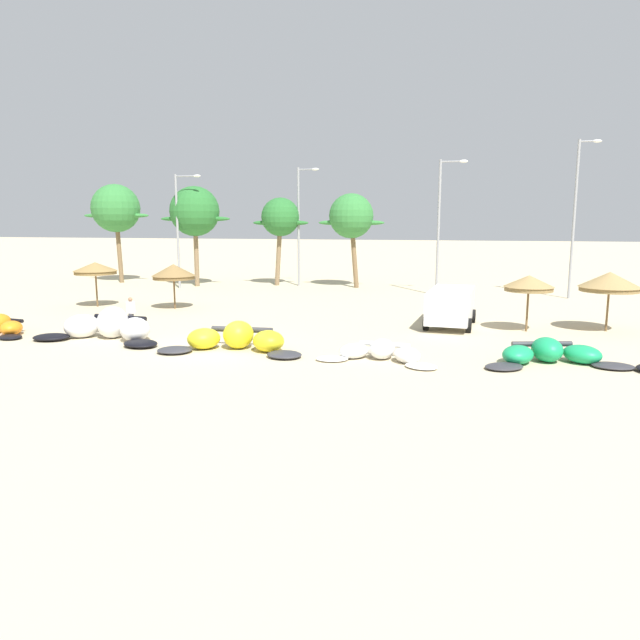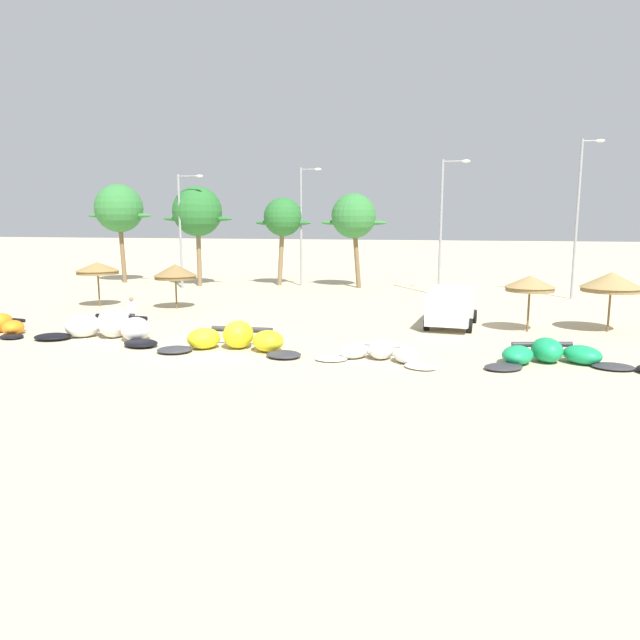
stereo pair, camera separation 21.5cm
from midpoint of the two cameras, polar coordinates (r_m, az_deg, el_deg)
ground_plane at (r=24.67m, az=-9.49°, el=-2.72°), size 260.00×260.00×0.00m
kite_left at (r=27.75m, az=-19.40°, el=-0.63°), size 6.39×3.21×1.41m
kite_left_of_center at (r=24.23m, az=-7.84°, el=-1.84°), size 6.20×2.87×1.15m
kite_center at (r=22.40m, az=6.03°, el=-3.13°), size 4.78×2.53×0.76m
kite_right_of_center at (r=23.34m, az=21.45°, el=-3.10°), size 5.47×3.25×0.91m
beach_umbrella_near_van at (r=38.22m, az=-20.44°, el=4.70°), size 2.57×2.57×2.69m
beach_umbrella_middle at (r=35.95m, az=-13.56°, el=4.55°), size 2.54×2.54×2.64m
beach_umbrella_near_palms at (r=29.34m, az=19.72°, el=3.34°), size 2.31×2.31×2.66m
beach_umbrella_outermost at (r=30.83m, az=26.38°, el=3.31°), size 2.78×2.78×2.81m
parked_van at (r=29.98m, az=12.77°, el=1.48°), size 2.56×4.80×1.84m
person_near_kites at (r=29.38m, az=-17.40°, el=0.58°), size 0.36×0.24×1.62m
palm_leftmost at (r=52.33m, az=-18.64°, el=10.08°), size 5.88×3.92×8.08m
palm_left at (r=47.77m, az=-11.57°, el=10.14°), size 5.77×3.85×7.76m
palm_left_of_gap at (r=47.40m, az=-3.45°, el=9.75°), size 4.53×3.02×6.92m
palm_center_left at (r=45.87m, az=3.39°, el=9.87°), size 5.10×3.40×7.18m
lamppost_west at (r=46.53m, az=-12.96°, el=8.92°), size 2.09×0.24×8.53m
lamppost_west_center at (r=47.13m, az=-1.54°, el=9.51°), size 1.72×0.24×9.17m
lamppost_east_center at (r=41.85m, az=11.90°, el=9.34°), size 1.88×0.24×9.20m
lamppost_east at (r=42.71m, az=23.74°, el=9.42°), size 1.44×0.24×10.30m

